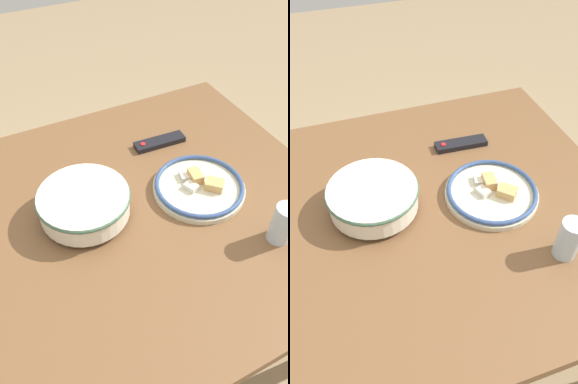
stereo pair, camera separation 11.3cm
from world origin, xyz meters
TOP-DOWN VIEW (x-y plane):
  - ground_plane at (0.00, 0.00)m, footprint 8.00×8.00m
  - dining_table at (0.00, 0.00)m, footprint 1.30×1.09m
  - noodle_bowl at (-0.11, 0.04)m, footprint 0.27×0.27m
  - food_plate at (0.25, -0.02)m, footprint 0.29×0.29m
  - tv_remote at (0.25, 0.24)m, footprint 0.19×0.06m
  - drinking_glass at (0.34, -0.28)m, footprint 0.06×0.06m

SIDE VIEW (x-z plane):
  - ground_plane at x=0.00m, z-range 0.00..0.00m
  - dining_table at x=0.00m, z-range 0.30..1.07m
  - tv_remote at x=0.25m, z-range 0.76..0.79m
  - food_plate at x=0.25m, z-range 0.76..0.81m
  - noodle_bowl at x=-0.11m, z-range 0.77..0.86m
  - drinking_glass at x=0.34m, z-range 0.76..0.89m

